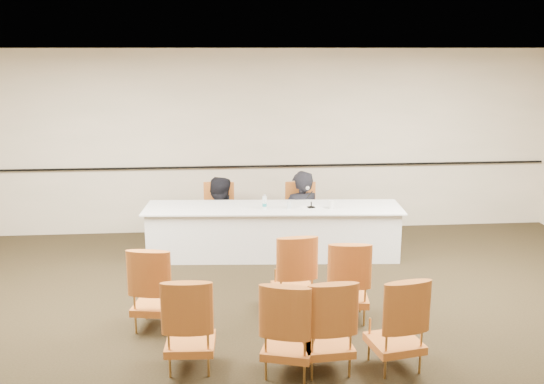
{
  "coord_description": "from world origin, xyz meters",
  "views": [
    {
      "loc": [
        -0.6,
        -5.83,
        3.01
      ],
      "look_at": [
        0.13,
        2.6,
        0.98
      ],
      "focal_mm": 40.0,
      "sensor_mm": 36.0,
      "label": 1
    }
  ],
  "objects_px": {
    "aud_chair_front_right": "(347,279)",
    "aud_chair_extra": "(327,323)",
    "panelist_second": "(219,228)",
    "aud_chair_front_left": "(155,287)",
    "aud_chair_back_right": "(396,321)",
    "panelist_main": "(301,225)",
    "drinking_glass": "(289,205)",
    "panelist_second_chair": "(218,215)",
    "microphone": "(311,198)",
    "coffee_cup": "(331,205)",
    "aud_chair_back_mid": "(289,326)",
    "aud_chair_back_left": "(190,322)",
    "panelist_main_chair": "(301,215)",
    "aud_chair_front_mid": "(293,271)",
    "water_bottle": "(265,202)",
    "panel_table": "(273,232)"
  },
  "relations": [
    {
      "from": "panelist_main_chair",
      "to": "drinking_glass",
      "type": "height_order",
      "value": "panelist_main_chair"
    },
    {
      "from": "panel_table",
      "to": "microphone",
      "type": "distance_m",
      "value": 0.76
    },
    {
      "from": "panelist_second_chair",
      "to": "aud_chair_front_mid",
      "type": "relative_size",
      "value": 1.0
    },
    {
      "from": "microphone",
      "to": "aud_chair_back_mid",
      "type": "bearing_deg",
      "value": -114.48
    },
    {
      "from": "panelist_second",
      "to": "aud_chair_front_left",
      "type": "height_order",
      "value": "panelist_second"
    },
    {
      "from": "panelist_main_chair",
      "to": "panelist_second",
      "type": "distance_m",
      "value": 1.3
    },
    {
      "from": "drinking_glass",
      "to": "aud_chair_front_mid",
      "type": "height_order",
      "value": "aud_chair_front_mid"
    },
    {
      "from": "panelist_main_chair",
      "to": "aud_chair_front_left",
      "type": "xyz_separation_m",
      "value": [
        -1.97,
        -2.75,
        0.0
      ]
    },
    {
      "from": "panelist_main",
      "to": "microphone",
      "type": "xyz_separation_m",
      "value": [
        0.06,
        -0.63,
        0.59
      ]
    },
    {
      "from": "panelist_main",
      "to": "drinking_glass",
      "type": "height_order",
      "value": "panelist_main"
    },
    {
      "from": "aud_chair_extra",
      "to": "aud_chair_back_mid",
      "type": "bearing_deg",
      "value": 179.48
    },
    {
      "from": "panelist_second",
      "to": "aud_chair_back_right",
      "type": "relative_size",
      "value": 1.72
    },
    {
      "from": "panelist_second",
      "to": "aud_chair_back_mid",
      "type": "bearing_deg",
      "value": 105.78
    },
    {
      "from": "panelist_main",
      "to": "aud_chair_front_left",
      "type": "xyz_separation_m",
      "value": [
        -1.97,
        -2.75,
        0.17
      ]
    },
    {
      "from": "panel_table",
      "to": "panelist_second_chair",
      "type": "bearing_deg",
      "value": 146.56
    },
    {
      "from": "panelist_second",
      "to": "drinking_glass",
      "type": "height_order",
      "value": "panelist_second"
    },
    {
      "from": "panel_table",
      "to": "drinking_glass",
      "type": "relative_size",
      "value": 37.32
    },
    {
      "from": "panelist_main",
      "to": "aud_chair_back_mid",
      "type": "height_order",
      "value": "panelist_main"
    },
    {
      "from": "panelist_main_chair",
      "to": "aud_chair_back_left",
      "type": "height_order",
      "value": "same"
    },
    {
      "from": "drinking_glass",
      "to": "aud_chair_front_mid",
      "type": "relative_size",
      "value": 0.11
    },
    {
      "from": "panelist_main_chair",
      "to": "aud_chair_front_right",
      "type": "bearing_deg",
      "value": -82.52
    },
    {
      "from": "panelist_second_chair",
      "to": "aud_chair_back_left",
      "type": "xyz_separation_m",
      "value": [
        -0.27,
        -3.75,
        0.0
      ]
    },
    {
      "from": "microphone",
      "to": "coffee_cup",
      "type": "bearing_deg",
      "value": -25.17
    },
    {
      "from": "water_bottle",
      "to": "aud_chair_back_mid",
      "type": "height_order",
      "value": "water_bottle"
    },
    {
      "from": "panelist_second_chair",
      "to": "aud_chair_front_mid",
      "type": "height_order",
      "value": "same"
    },
    {
      "from": "microphone",
      "to": "water_bottle",
      "type": "distance_m",
      "value": 0.68
    },
    {
      "from": "coffee_cup",
      "to": "aud_chair_extra",
      "type": "height_order",
      "value": "aud_chair_extra"
    },
    {
      "from": "coffee_cup",
      "to": "aud_chair_front_left",
      "type": "bearing_deg",
      "value": -138.25
    },
    {
      "from": "aud_chair_back_right",
      "to": "water_bottle",
      "type": "bearing_deg",
      "value": 96.74
    },
    {
      "from": "aud_chair_back_left",
      "to": "aud_chair_back_right",
      "type": "xyz_separation_m",
      "value": [
        1.95,
        -0.16,
        0.0
      ]
    },
    {
      "from": "panelist_main",
      "to": "panelist_second_chair",
      "type": "bearing_deg",
      "value": -19.13
    },
    {
      "from": "aud_chair_back_left",
      "to": "panelist_main",
      "type": "bearing_deg",
      "value": 69.74
    },
    {
      "from": "aud_chair_front_left",
      "to": "aud_chair_front_right",
      "type": "xyz_separation_m",
      "value": [
        2.13,
        0.03,
        0.0
      ]
    },
    {
      "from": "aud_chair_front_right",
      "to": "aud_chair_extra",
      "type": "relative_size",
      "value": 1.0
    },
    {
      "from": "panelist_main",
      "to": "aud_chair_front_right",
      "type": "relative_size",
      "value": 1.83
    },
    {
      "from": "panelist_second_chair",
      "to": "microphone",
      "type": "relative_size",
      "value": 3.23
    },
    {
      "from": "panel_table",
      "to": "panelist_second_chair",
      "type": "relative_size",
      "value": 3.93
    },
    {
      "from": "panelist_second_chair",
      "to": "water_bottle",
      "type": "relative_size",
      "value": 4.49
    },
    {
      "from": "panelist_second_chair",
      "to": "aud_chair_back_mid",
      "type": "bearing_deg",
      "value": -76.45
    },
    {
      "from": "microphone",
      "to": "aud_chair_extra",
      "type": "relative_size",
      "value": 0.31
    },
    {
      "from": "aud_chair_front_mid",
      "to": "aud_chair_front_right",
      "type": "bearing_deg",
      "value": -32.53
    },
    {
      "from": "panel_table",
      "to": "aud_chair_front_right",
      "type": "distance_m",
      "value": 2.3
    },
    {
      "from": "panelist_main",
      "to": "aud_chair_back_right",
      "type": "height_order",
      "value": "panelist_main"
    },
    {
      "from": "aud_chair_front_mid",
      "to": "aud_chair_front_right",
      "type": "relative_size",
      "value": 1.0
    },
    {
      "from": "microphone",
      "to": "aud_chair_back_mid",
      "type": "height_order",
      "value": "microphone"
    },
    {
      "from": "panelist_second_chair",
      "to": "coffee_cup",
      "type": "relative_size",
      "value": 7.78
    },
    {
      "from": "panel_table",
      "to": "aud_chair_back_left",
      "type": "bearing_deg",
      "value": -104.76
    },
    {
      "from": "coffee_cup",
      "to": "aud_chair_front_right",
      "type": "bearing_deg",
      "value": -95.1
    },
    {
      "from": "drinking_glass",
      "to": "panelist_second",
      "type": "bearing_deg",
      "value": 145.08
    },
    {
      "from": "panelist_main_chair",
      "to": "aud_chair_extra",
      "type": "bearing_deg",
      "value": -89.85
    }
  ]
}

